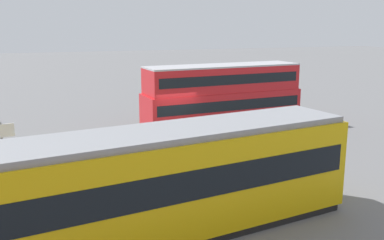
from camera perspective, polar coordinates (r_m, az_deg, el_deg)
name	(u,v)px	position (r m, az deg, el deg)	size (l,w,h in m)	color
ground_plane	(178,136)	(26.04, -1.87, -2.02)	(160.00, 160.00, 0.00)	slate
double_decker_bus	(222,95)	(28.30, 3.95, 3.27)	(10.53, 3.54, 3.91)	red
tram_yellow	(138,187)	(13.30, -6.96, -8.56)	(14.59, 4.93, 3.40)	#E5B70C
pedestrian_near_railing	(158,155)	(18.94, -4.42, -4.57)	(0.41, 0.41, 1.70)	#33384C
pedestrian_crossing	(291,165)	(17.93, 12.67, -5.62)	(0.36, 0.34, 1.79)	#33384C
pedestrian_railing	(119,151)	(20.67, -9.41, -3.93)	(7.61, 0.58, 1.08)	gray
info_sign	(2,139)	(20.59, -23.32, -2.25)	(1.05, 0.29, 2.39)	slate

